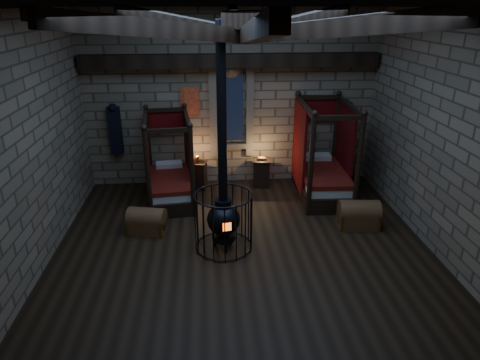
{
  "coord_description": "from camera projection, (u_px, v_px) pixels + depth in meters",
  "views": [
    {
      "loc": [
        -0.61,
        -6.77,
        4.28
      ],
      "look_at": [
        -0.02,
        0.6,
        1.2
      ],
      "focal_mm": 32.0,
      "sensor_mm": 36.0,
      "label": 1
    }
  ],
  "objects": [
    {
      "name": "room",
      "position": [
        244.0,
        40.0,
        6.57
      ],
      "size": [
        7.02,
        7.02,
        4.29
      ],
      "color": "black",
      "rests_on": "ground"
    },
    {
      "name": "bed_left",
      "position": [
        170.0,
        179.0,
        9.9
      ],
      "size": [
        1.19,
        1.99,
        1.98
      ],
      "rotation": [
        0.0,
        0.0,
        0.1
      ],
      "color": "black",
      "rests_on": "ground"
    },
    {
      "name": "bed_right",
      "position": [
        322.0,
        173.0,
        10.14
      ],
      "size": [
        1.2,
        2.16,
        2.21
      ],
      "rotation": [
        0.0,
        0.0,
        -0.04
      ],
      "color": "black",
      "rests_on": "ground"
    },
    {
      "name": "trunk_left",
      "position": [
        147.0,
        221.0,
        8.53
      ],
      "size": [
        0.81,
        0.61,
        0.54
      ],
      "rotation": [
        0.0,
        0.0,
        -0.21
      ],
      "color": "brown",
      "rests_on": "ground"
    },
    {
      "name": "trunk_right",
      "position": [
        358.0,
        215.0,
        8.74
      ],
      "size": [
        0.85,
        0.58,
        0.59
      ],
      "rotation": [
        0.0,
        0.0,
        -0.09
      ],
      "color": "brown",
      "rests_on": "ground"
    },
    {
      "name": "nightstand_left",
      "position": [
        198.0,
        175.0,
        10.53
      ],
      "size": [
        0.51,
        0.49,
        0.85
      ],
      "rotation": [
        0.0,
        0.0,
        -0.21
      ],
      "color": "black",
      "rests_on": "ground"
    },
    {
      "name": "nightstand_right",
      "position": [
        261.0,
        173.0,
        10.67
      ],
      "size": [
        0.48,
        0.46,
        0.76
      ],
      "rotation": [
        0.0,
        0.0,
        -0.11
      ],
      "color": "black",
      "rests_on": "ground"
    },
    {
      "name": "stove",
      "position": [
        223.0,
        217.0,
        7.83
      ],
      "size": [
        1.08,
        1.08,
        4.05
      ],
      "rotation": [
        0.0,
        0.0,
        0.17
      ],
      "color": "black",
      "rests_on": "ground"
    }
  ]
}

